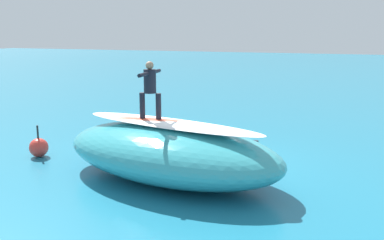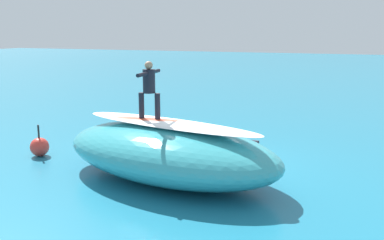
{
  "view_description": "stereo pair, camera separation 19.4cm",
  "coord_description": "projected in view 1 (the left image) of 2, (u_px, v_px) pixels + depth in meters",
  "views": [
    {
      "loc": [
        -4.02,
        11.78,
        3.79
      ],
      "look_at": [
        0.43,
        -0.37,
        1.15
      ],
      "focal_mm": 41.96,
      "sensor_mm": 36.0,
      "label": 1
    },
    {
      "loc": [
        -4.2,
        11.71,
        3.79
      ],
      "look_at": [
        0.43,
        -0.37,
        1.15
      ],
      "focal_mm": 41.96,
      "sensor_mm": 36.0,
      "label": 2
    }
  ],
  "objects": [
    {
      "name": "ground_plane",
      "position": [
        202.0,
        162.0,
        12.95
      ],
      "size": [
        120.0,
        120.0,
        0.0
      ],
      "primitive_type": "plane",
      "color": "teal"
    },
    {
      "name": "wave_crest",
      "position": [
        170.0,
        152.0,
        11.35
      ],
      "size": [
        6.7,
        4.43,
        1.42
      ],
      "primitive_type": "ellipsoid",
      "rotation": [
        0.0,
        0.0,
        -0.23
      ],
      "color": "teal",
      "rests_on": "ground_plane"
    },
    {
      "name": "wave_foam_lip",
      "position": [
        170.0,
        123.0,
        11.2
      ],
      "size": [
        5.34,
        2.24,
        0.08
      ],
      "primitive_type": "ellipsoid",
      "rotation": [
        0.0,
        0.0,
        -0.23
      ],
      "color": "white",
      "rests_on": "wave_crest"
    },
    {
      "name": "surfboard_riding",
      "position": [
        151.0,
        120.0,
        11.52
      ],
      "size": [
        2.07,
        0.61,
        0.1
      ],
      "primitive_type": "ellipsoid",
      "rotation": [
        0.0,
        0.0,
        0.07
      ],
      "color": "#E0563D",
      "rests_on": "wave_crest"
    },
    {
      "name": "surfer_riding",
      "position": [
        150.0,
        86.0,
        11.34
      ],
      "size": [
        0.58,
        1.39,
        1.47
      ],
      "rotation": [
        0.0,
        0.0,
        0.07
      ],
      "color": "black",
      "rests_on": "surfboard_riding"
    },
    {
      "name": "surfboard_paddling",
      "position": [
        224.0,
        142.0,
        15.04
      ],
      "size": [
        2.12,
        0.77,
        0.08
      ],
      "primitive_type": "ellipsoid",
      "rotation": [
        0.0,
        0.0,
        -0.11
      ],
      "color": "silver",
      "rests_on": "ground_plane"
    },
    {
      "name": "surfer_paddling",
      "position": [
        228.0,
        138.0,
        14.95
      ],
      "size": [
        1.82,
        0.49,
        0.33
      ],
      "rotation": [
        0.0,
        0.0,
        -0.11
      ],
      "color": "black",
      "rests_on": "surfboard_paddling"
    },
    {
      "name": "buoy_marker",
      "position": [
        39.0,
        147.0,
        13.46
      ],
      "size": [
        0.57,
        0.57,
        0.96
      ],
      "color": "red",
      "rests_on": "ground_plane"
    },
    {
      "name": "foam_patch_near",
      "position": [
        230.0,
        144.0,
        14.81
      ],
      "size": [
        0.63,
        0.61,
        0.11
      ],
      "primitive_type": "ellipsoid",
      "rotation": [
        0.0,
        0.0,
        2.87
      ],
      "color": "white",
      "rests_on": "ground_plane"
    },
    {
      "name": "foam_patch_mid",
      "position": [
        256.0,
        150.0,
        13.93
      ],
      "size": [
        0.45,
        0.62,
        0.18
      ],
      "primitive_type": "ellipsoid",
      "rotation": [
        0.0,
        0.0,
        1.38
      ],
      "color": "white",
      "rests_on": "ground_plane"
    },
    {
      "name": "foam_patch_far",
      "position": [
        129.0,
        146.0,
        14.42
      ],
      "size": [
        0.92,
        0.79,
        0.17
      ],
      "primitive_type": "ellipsoid",
      "rotation": [
        0.0,
        0.0,
        0.32
      ],
      "color": "white",
      "rests_on": "ground_plane"
    }
  ]
}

